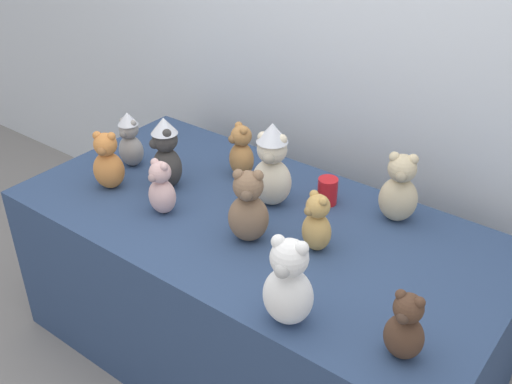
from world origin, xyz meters
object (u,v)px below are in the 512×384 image
at_px(teddy_bear_ash, 130,140).
at_px(teddy_bear_honey, 317,224).
at_px(teddy_bear_charcoal, 166,153).
at_px(teddy_bear_caramel, 241,152).
at_px(display_table, 256,290).
at_px(teddy_bear_snow, 288,284).
at_px(teddy_bear_cream, 272,166).
at_px(party_cup_red, 327,191).
at_px(teddy_bear_cocoa, 405,328).
at_px(teddy_bear_blush, 161,189).
at_px(teddy_bear_sand, 399,190).
at_px(teddy_bear_ginger, 108,162).
at_px(teddy_bear_mocha, 248,208).

bearing_deg(teddy_bear_ash, teddy_bear_honey, -11.09).
height_order(teddy_bear_charcoal, teddy_bear_ash, teddy_bear_charcoal).
bearing_deg(teddy_bear_honey, teddy_bear_ash, -159.22).
bearing_deg(teddy_bear_charcoal, teddy_bear_caramel, 82.57).
xyz_separation_m(display_table, teddy_bear_snow, (0.42, -0.39, 0.50)).
bearing_deg(teddy_bear_caramel, display_table, -12.51).
bearing_deg(teddy_bear_cream, party_cup_red, 18.88).
xyz_separation_m(teddy_bear_charcoal, teddy_bear_caramel, (0.19, 0.26, -0.04)).
relative_size(teddy_bear_ash, party_cup_red, 2.31).
bearing_deg(teddy_bear_ash, teddy_bear_snow, -28.87).
bearing_deg(party_cup_red, teddy_bear_charcoal, -154.49).
xyz_separation_m(display_table, party_cup_red, (0.16, 0.26, 0.42)).
distance_m(teddy_bear_cocoa, party_cup_red, 0.83).
distance_m(teddy_bear_blush, teddy_bear_caramel, 0.42).
distance_m(teddy_bear_blush, teddy_bear_cream, 0.44).
xyz_separation_m(teddy_bear_honey, teddy_bear_caramel, (-0.54, 0.26, 0.01)).
relative_size(teddy_bear_caramel, teddy_bear_sand, 0.84).
distance_m(display_table, party_cup_red, 0.52).
xyz_separation_m(teddy_bear_ash, teddy_bear_caramel, (0.44, 0.23, -0.01)).
distance_m(teddy_bear_ginger, teddy_bear_mocha, 0.69).
distance_m(teddy_bear_ginger, teddy_bear_cream, 0.69).
distance_m(teddy_bear_snow, teddy_bear_sand, 0.71).
bearing_deg(teddy_bear_blush, teddy_bear_caramel, 85.97).
distance_m(teddy_bear_honey, teddy_bear_snow, 0.39).
relative_size(teddy_bear_cocoa, teddy_bear_ash, 0.89).
bearing_deg(teddy_bear_honey, teddy_bear_mocha, -133.15).
height_order(teddy_bear_honey, teddy_bear_snow, teddy_bear_snow).
height_order(display_table, teddy_bear_mocha, teddy_bear_mocha).
relative_size(display_table, teddy_bear_cocoa, 8.48).
relative_size(teddy_bear_sand, teddy_bear_mocha, 0.99).
xyz_separation_m(teddy_bear_ginger, teddy_bear_sand, (1.06, 0.50, 0.01)).
bearing_deg(teddy_bear_ash, teddy_bear_caramel, 17.78).
relative_size(teddy_bear_blush, teddy_bear_cream, 0.65).
bearing_deg(teddy_bear_ash, teddy_bear_sand, 6.23).
distance_m(display_table, teddy_bear_sand, 0.73).
height_order(display_table, party_cup_red, party_cup_red).
xyz_separation_m(teddy_bear_snow, teddy_bear_caramel, (-0.68, 0.63, -0.03)).
height_order(teddy_bear_charcoal, teddy_bear_snow, teddy_bear_charcoal).
bearing_deg(teddy_bear_honey, teddy_bear_caramel, 177.25).
bearing_deg(teddy_bear_mocha, teddy_bear_sand, 19.04).
relative_size(teddy_bear_honey, teddy_bear_cream, 0.65).
distance_m(teddy_bear_sand, teddy_bear_mocha, 0.58).
xyz_separation_m(teddy_bear_ash, teddy_bear_ginger, (0.07, -0.19, -0.01)).
xyz_separation_m(teddy_bear_snow, teddy_bear_cream, (-0.44, 0.52, 0.03)).
xyz_separation_m(teddy_bear_cocoa, teddy_bear_blush, (-1.08, 0.13, -0.00)).
bearing_deg(teddy_bear_cocoa, display_table, 155.01).
bearing_deg(teddy_bear_cocoa, teddy_bear_ginger, 171.86).
xyz_separation_m(teddy_bear_mocha, teddy_bear_cream, (-0.08, 0.25, 0.04)).
height_order(display_table, teddy_bear_charcoal, teddy_bear_charcoal).
relative_size(teddy_bear_ash, teddy_bear_honey, 1.12).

